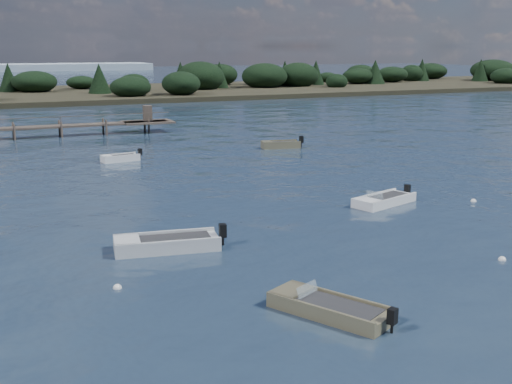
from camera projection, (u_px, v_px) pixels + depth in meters
name	position (u px, v px, depth m)	size (l,w,h in m)	color
ground	(89.00, 121.00, 74.94)	(400.00, 400.00, 0.00)	#162334
dinghy_mid_white_b	(384.00, 202.00, 35.61)	(4.35, 2.69, 1.07)	silver
dinghy_near_olive	(329.00, 310.00, 20.96)	(3.24, 4.30, 1.07)	#6E6649
tender_far_grey_b	(281.00, 146.00, 55.27)	(3.72, 1.83, 1.25)	#6E6649
dinghy_mid_grey	(167.00, 246.00, 27.65)	(4.94, 2.36, 1.23)	#B7BBBF
tender_far_white	(120.00, 159.00, 48.90)	(3.22, 1.51, 1.08)	silver
buoy_b	(502.00, 260.00, 26.33)	(0.32, 0.32, 0.32)	white
buoy_c	(117.00, 288.00, 23.26)	(0.32, 0.32, 0.32)	white
buoy_d	(473.00, 201.00, 36.27)	(0.32, 0.32, 0.32)	white
far_headland	(188.00, 82.00, 120.02)	(190.00, 40.00, 5.80)	black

